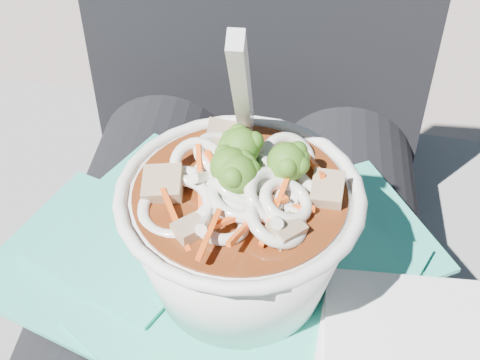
# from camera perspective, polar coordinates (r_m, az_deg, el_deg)

# --- Properties ---
(lap) EXTENTS (0.34, 0.48, 0.14)m
(lap) POSITION_cam_1_polar(r_m,az_deg,el_deg) (0.58, -0.81, -12.68)
(lap) COLOR black
(lap) RESTS_ON stone_ledge
(person_body) EXTENTS (0.34, 0.94, 0.99)m
(person_body) POSITION_cam_1_polar(r_m,az_deg,el_deg) (0.61, 0.18, -4.24)
(person_body) COLOR black
(person_body) RESTS_ON ground
(plastic_bag) EXTENTS (0.38, 0.33, 0.02)m
(plastic_bag) POSITION_cam_1_polar(r_m,az_deg,el_deg) (0.51, -0.37, -8.33)
(plastic_bag) COLOR #2AAF93
(plastic_bag) RESTS_ON lap
(udon_bowl) EXTENTS (0.17, 0.17, 0.20)m
(udon_bowl) POSITION_cam_1_polar(r_m,az_deg,el_deg) (0.45, -0.01, -3.85)
(udon_bowl) COLOR white
(udon_bowl) RESTS_ON plastic_bag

